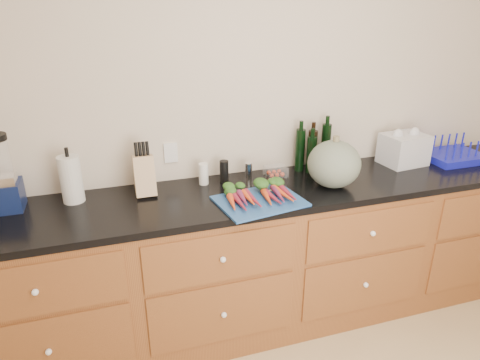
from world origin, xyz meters
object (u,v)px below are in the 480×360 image
object	(u,v)px
cutting_board	(260,201)
knife_block	(144,176)
squash	(334,164)
blender_appliance	(2,178)
carrots	(257,193)
dish_rack	(453,154)
tomato_box	(276,171)
paper_towel	(71,179)

from	to	relation	value
cutting_board	knife_block	size ratio (longest dim) A/B	2.01
squash	knife_block	size ratio (longest dim) A/B	1.37
blender_appliance	knife_block	size ratio (longest dim) A/B	1.81
carrots	dish_rack	distance (m)	1.53
cutting_board	blender_appliance	size ratio (longest dim) A/B	1.11
blender_appliance	carrots	bearing A→B (deg)	-11.89
tomato_box	squash	bearing A→B (deg)	-43.53
squash	cutting_board	bearing A→B (deg)	-170.74
squash	paper_towel	distance (m)	1.48
blender_appliance	knife_block	distance (m)	0.72
cutting_board	squash	xyz separation A→B (m)	(0.49, 0.08, 0.13)
squash	dish_rack	distance (m)	1.05
squash	paper_towel	bearing A→B (deg)	170.67
paper_towel	knife_block	size ratio (longest dim) A/B	1.15
knife_block	tomato_box	bearing A→B (deg)	2.12
knife_block	cutting_board	bearing A→B (deg)	-27.16
carrots	dish_rack	bearing A→B (deg)	7.36
cutting_board	squash	distance (m)	0.51
paper_towel	tomato_box	size ratio (longest dim) A/B	1.97
blender_appliance	paper_towel	distance (m)	0.33
blender_appliance	knife_block	bearing A→B (deg)	-1.42
knife_block	carrots	bearing A→B (deg)	-23.66
carrots	paper_towel	distance (m)	1.02
cutting_board	tomato_box	distance (m)	0.40
blender_appliance	paper_towel	size ratio (longest dim) A/B	1.57
cutting_board	tomato_box	xyz separation A→B (m)	(0.23, 0.33, 0.02)
tomato_box	knife_block	bearing A→B (deg)	-177.88
dish_rack	paper_towel	bearing A→B (deg)	178.16
tomato_box	dish_rack	xyz separation A→B (m)	(1.29, -0.09, 0.01)
paper_towel	knife_block	world-z (taller)	paper_towel
paper_towel	knife_block	distance (m)	0.39
paper_towel	dish_rack	size ratio (longest dim) A/B	0.67
squash	blender_appliance	world-z (taller)	blender_appliance
cutting_board	knife_block	distance (m)	0.67
cutting_board	paper_towel	xyz separation A→B (m)	(-0.97, 0.32, 0.12)
paper_towel	tomato_box	world-z (taller)	paper_towel
carrots	blender_appliance	size ratio (longest dim) A/B	0.94
cutting_board	squash	bearing A→B (deg)	9.26
blender_appliance	dish_rack	world-z (taller)	blender_appliance
squash	dish_rack	size ratio (longest dim) A/B	0.80
blender_appliance	paper_towel	xyz separation A→B (m)	(0.33, 0.00, -0.05)
cutting_board	squash	world-z (taller)	squash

